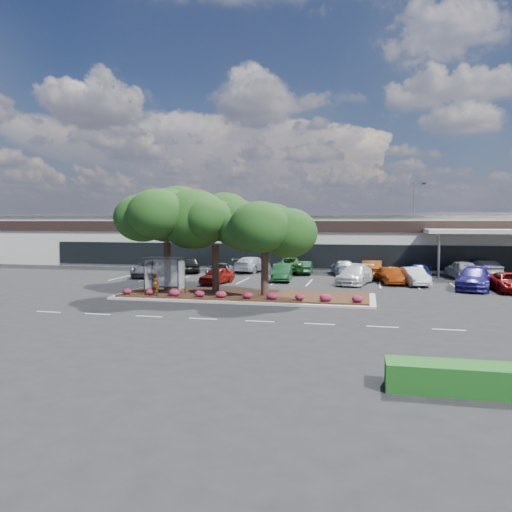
# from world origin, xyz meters

# --- Properties ---
(ground) EXTENTS (160.00, 160.00, 0.00)m
(ground) POSITION_xyz_m (0.00, 0.00, 0.00)
(ground) COLOR black
(ground) RESTS_ON ground
(retail_store) EXTENTS (80.40, 25.20, 6.25)m
(retail_store) POSITION_xyz_m (0.06, 33.91, 3.15)
(retail_store) COLOR beige
(retail_store) RESTS_ON ground
(landscape_island) EXTENTS (18.00, 6.00, 0.26)m
(landscape_island) POSITION_xyz_m (-2.00, 4.00, 0.12)
(landscape_island) COLOR #A5A5A0
(landscape_island) RESTS_ON ground
(lane_markings) EXTENTS (33.12, 20.06, 0.01)m
(lane_markings) POSITION_xyz_m (-0.14, 10.42, 0.01)
(lane_markings) COLOR silver
(lane_markings) RESTS_ON ground
(shrub_row) EXTENTS (17.00, 0.80, 0.50)m
(shrub_row) POSITION_xyz_m (-2.00, 1.90, 0.51)
(shrub_row) COLOR #992247
(shrub_row) RESTS_ON landscape_island
(bus_shelter) EXTENTS (2.75, 1.55, 2.59)m
(bus_shelter) POSITION_xyz_m (-7.50, 2.95, 2.31)
(bus_shelter) COLOR black
(bus_shelter) RESTS_ON landscape_island
(island_tree_west) EXTENTS (7.20, 7.20, 7.89)m
(island_tree_west) POSITION_xyz_m (-8.00, 4.50, 4.21)
(island_tree_west) COLOR #1E3C12
(island_tree_west) RESTS_ON landscape_island
(island_tree_mid) EXTENTS (6.60, 6.60, 7.32)m
(island_tree_mid) POSITION_xyz_m (-4.50, 5.20, 3.92)
(island_tree_mid) COLOR #1E3C12
(island_tree_mid) RESTS_ON landscape_island
(island_tree_east) EXTENTS (5.80, 5.80, 6.50)m
(island_tree_east) POSITION_xyz_m (-0.50, 3.70, 3.51)
(island_tree_east) COLOR #1E3C12
(island_tree_east) RESTS_ON landscape_island
(hedge_south_east) EXTENTS (6.00, 1.30, 0.90)m
(hedge_south_east) POSITION_xyz_m (10.00, -13.50, 0.45)
(hedge_south_east) COLOR #1E5216
(hedge_south_east) RESTS_ON ground
(conifer_north_west) EXTENTS (4.40, 4.40, 10.00)m
(conifer_north_west) POSITION_xyz_m (-30.00, 46.00, 5.00)
(conifer_north_west) COLOR #1E3C12
(conifer_north_west) RESTS_ON ground
(person_waiting) EXTENTS (0.65, 0.55, 1.52)m
(person_waiting) POSITION_xyz_m (-7.77, 1.81, 1.02)
(person_waiting) COLOR #594C47
(person_waiting) RESTS_ON landscape_island
(light_pole) EXTENTS (1.43, 0.50, 9.72)m
(light_pole) POSITION_xyz_m (11.52, 27.99, 4.30)
(light_pole) COLOR #A5A5A0
(light_pole) RESTS_ON ground
(car_0) EXTENTS (3.26, 5.95, 1.58)m
(car_0) POSITION_xyz_m (-14.07, 14.84, 0.79)
(car_0) COLOR #4E4D53
(car_0) RESTS_ON ground
(car_1) EXTENTS (3.26, 5.36, 1.39)m
(car_1) POSITION_xyz_m (-7.23, 15.30, 0.69)
(car_1) COLOR #4E4D53
(car_1) RESTS_ON ground
(car_2) EXTENTS (2.51, 4.32, 1.38)m
(car_2) POSITION_xyz_m (-6.17, 11.00, 0.69)
(car_2) COLOR maroon
(car_2) RESTS_ON ground
(car_3) EXTENTS (2.01, 4.72, 1.51)m
(car_3) POSITION_xyz_m (-1.06, 14.29, 0.76)
(car_3) COLOR #174724
(car_3) RESTS_ON ground
(car_4) EXTENTS (3.47, 5.93, 1.61)m
(car_4) POSITION_xyz_m (5.44, 13.37, 0.81)
(car_4) COLOR silver
(car_4) RESTS_ON ground
(car_5) EXTENTS (2.22, 4.45, 1.40)m
(car_5) POSITION_xyz_m (8.39, 14.21, 0.70)
(car_5) COLOR maroon
(car_5) RESTS_ON ground
(car_6) EXTENTS (2.61, 4.74, 1.48)m
(car_6) POSITION_xyz_m (10.26, 13.74, 0.74)
(car_6) COLOR white
(car_6) RESTS_ON ground
(car_7) EXTENTS (3.85, 6.36, 1.72)m
(car_7) POSITION_xyz_m (14.66, 11.97, 0.86)
(car_7) COLOR navy
(car_7) RESTS_ON ground
(car_8) EXTENTS (2.61, 5.31, 1.45)m
(car_8) POSITION_xyz_m (17.05, 11.14, 0.72)
(car_8) COLOR maroon
(car_8) RESTS_ON ground
(car_9) EXTENTS (3.63, 5.09, 1.61)m
(car_9) POSITION_xyz_m (-11.76, 19.50, 0.81)
(car_9) COLOR black
(car_9) RESTS_ON ground
(car_10) EXTENTS (3.53, 6.01, 1.63)m
(car_10) POSITION_xyz_m (-5.43, 21.37, 0.82)
(car_10) COLOR #B7BEC4
(car_10) RESTS_ON ground
(car_11) EXTENTS (3.39, 6.32, 1.69)m
(car_11) POSITION_xyz_m (-1.30, 21.06, 0.84)
(car_11) COLOR #174418
(car_11) RESTS_ON ground
(car_12) EXTENTS (1.54, 4.09, 1.33)m
(car_12) POSITION_xyz_m (0.27, 20.55, 0.67)
(car_12) COLOR #184124
(car_12) RESTS_ON ground
(car_13) EXTENTS (2.91, 5.29, 1.45)m
(car_13) POSITION_xyz_m (4.10, 20.74, 0.73)
(car_13) COLOR #B1B6BE
(car_13) RESTS_ON ground
(car_14) EXTENTS (1.96, 5.17, 1.68)m
(car_14) POSITION_xyz_m (6.89, 18.27, 0.84)
(car_14) COLOR #75340C
(car_14) RESTS_ON ground
(car_15) EXTENTS (2.32, 4.79, 1.34)m
(car_15) POSITION_xyz_m (11.11, 19.15, 0.67)
(car_15) COLOR navy
(car_15) RESTS_ON ground
(car_16) EXTENTS (2.87, 5.31, 1.71)m
(car_16) POSITION_xyz_m (15.09, 19.77, 0.86)
(car_16) COLOR #B2B5BE
(car_16) RESTS_ON ground
(car_17) EXTENTS (2.84, 4.99, 1.55)m
(car_17) POSITION_xyz_m (17.52, 22.34, 0.78)
(car_17) COLOR slate
(car_17) RESTS_ON ground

